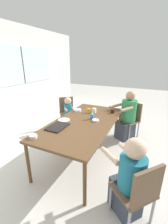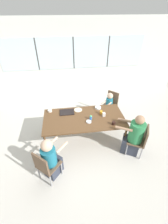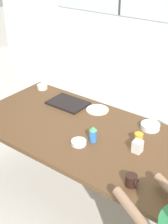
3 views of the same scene
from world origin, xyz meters
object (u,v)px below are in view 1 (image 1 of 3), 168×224
(milk_carton_small, at_px, (94,110))
(bowl_cereal, at_px, (77,110))
(chair_for_woman_green_shirt, at_px, (139,191))
(chair_for_toddler, at_px, (67,110))
(juice_glass, at_px, (89,111))
(bowl_white_shallow, at_px, (96,120))
(person_toddler, at_px, (69,114))
(person_man_blue_shirt, at_px, (127,118))
(coffee_mug, at_px, (113,111))
(sippy_cup, at_px, (92,116))
(person_woman_green_shirt, at_px, (129,181))
(chair_for_man_blue_shirt, at_px, (132,117))
(bowl_fruit, at_px, (33,137))

(milk_carton_small, height_order, bowl_cereal, milk_carton_small)
(chair_for_woman_green_shirt, height_order, chair_for_toddler, same)
(juice_glass, xyz_separation_m, bowl_white_shallow, (-0.38, -0.30, -0.03))
(person_toddler, height_order, juice_glass, person_toddler)
(person_man_blue_shirt, bearing_deg, coffee_mug, 89.79)
(chair_for_toddler, xyz_separation_m, person_toddler, (-0.11, -0.11, -0.07))
(juice_glass, bearing_deg, chair_for_toddler, 57.49)
(person_man_blue_shirt, distance_m, person_toddler, 1.50)
(sippy_cup, bearing_deg, chair_for_toddler, 50.98)
(person_woman_green_shirt, height_order, bowl_white_shallow, person_woman_green_shirt)
(juice_glass, bearing_deg, chair_for_man_blue_shirt, -44.83)
(milk_carton_small, xyz_separation_m, bowl_fruit, (-1.38, 0.40, -0.03))
(chair_for_man_blue_shirt, distance_m, bowl_fruit, 2.40)
(person_toddler, relative_size, coffee_mug, 10.29)
(chair_for_man_blue_shirt, bearing_deg, person_toddler, 40.74)
(chair_for_man_blue_shirt, xyz_separation_m, chair_for_toddler, (-0.23, 1.68, 0.00))
(coffee_mug, height_order, bowl_cereal, coffee_mug)
(coffee_mug, height_order, bowl_white_shallow, coffee_mug)
(chair_for_man_blue_shirt, bearing_deg, bowl_white_shallow, 95.64)
(chair_for_man_blue_shirt, height_order, person_man_blue_shirt, person_man_blue_shirt)
(juice_glass, distance_m, bowl_fruit, 1.37)
(bowl_fruit, bearing_deg, sippy_cup, -25.48)
(person_woman_green_shirt, height_order, bowl_fruit, person_woman_green_shirt)
(person_toddler, xyz_separation_m, sippy_cup, (-0.76, -0.97, 0.39))
(chair_for_woman_green_shirt, relative_size, juice_glass, 9.15)
(person_woman_green_shirt, bearing_deg, chair_for_toddler, 87.13)
(sippy_cup, distance_m, milk_carton_small, 0.37)
(milk_carton_small, bearing_deg, sippy_cup, -165.54)
(person_toddler, distance_m, coffee_mug, 1.32)
(person_woman_green_shirt, xyz_separation_m, bowl_cereal, (1.27, 1.33, 0.28))
(bowl_white_shallow, bearing_deg, milk_carton_small, 24.82)
(person_toddler, bearing_deg, coffee_mug, 124.28)
(coffee_mug, distance_m, bowl_white_shallow, 0.59)
(bowl_white_shallow, bearing_deg, sippy_cup, 57.73)
(milk_carton_small, bearing_deg, chair_for_man_blue_shirt, -42.66)
(chair_for_toddler, relative_size, bowl_fruit, 7.49)
(chair_for_toddler, distance_m, bowl_white_shallow, 1.54)
(bowl_white_shallow, distance_m, bowl_cereal, 0.66)
(person_woman_green_shirt, bearing_deg, coffee_mug, 62.83)
(coffee_mug, xyz_separation_m, sippy_cup, (-0.50, 0.27, 0.03))
(chair_for_woman_green_shirt, bearing_deg, coffee_mug, 65.30)
(chair_for_woman_green_shirt, bearing_deg, juice_glass, 81.08)
(chair_for_toddler, height_order, person_man_blue_shirt, person_man_blue_shirt)
(person_man_blue_shirt, bearing_deg, chair_for_woman_green_shirt, 131.80)
(person_toddler, height_order, bowl_cereal, person_toddler)
(person_woman_green_shirt, bearing_deg, chair_for_man_blue_shirt, 48.24)
(person_man_blue_shirt, relative_size, coffee_mug, 13.21)
(sippy_cup, bearing_deg, person_man_blue_shirt, -28.36)
(sippy_cup, height_order, milk_carton_small, sippy_cup)
(chair_for_woman_green_shirt, xyz_separation_m, chair_for_man_blue_shirt, (2.19, 0.40, 0.00))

